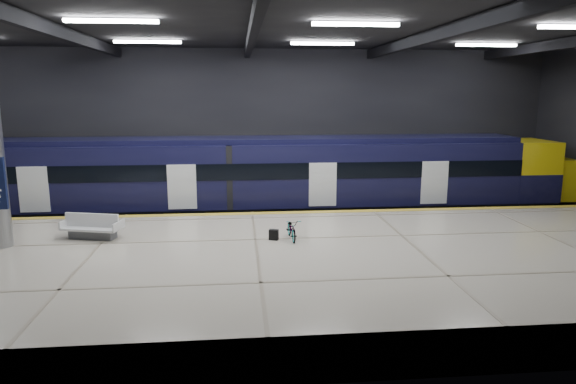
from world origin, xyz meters
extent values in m
plane|color=black|center=(0.00, 0.00, 0.00)|extent=(30.00, 30.00, 0.00)
cube|color=black|center=(0.00, 8.00, 4.00)|extent=(30.00, 0.10, 8.00)
cube|color=black|center=(0.00, -8.00, 4.00)|extent=(30.00, 0.10, 8.00)
cube|color=black|center=(0.00, 0.00, 8.00)|extent=(30.00, 16.00, 0.10)
cube|color=black|center=(-6.00, 0.00, 7.75)|extent=(0.25, 16.00, 0.40)
cube|color=black|center=(0.00, 0.00, 7.75)|extent=(0.25, 16.00, 0.40)
cube|color=black|center=(6.00, 0.00, 7.75)|extent=(0.25, 16.00, 0.40)
cube|color=white|center=(-4.00, -2.00, 7.88)|extent=(2.60, 0.18, 0.10)
cube|color=white|center=(3.00, -2.00, 7.88)|extent=(2.60, 0.18, 0.10)
cube|color=white|center=(-4.00, 4.00, 7.88)|extent=(2.60, 0.18, 0.10)
cube|color=white|center=(3.00, 4.00, 7.88)|extent=(2.60, 0.18, 0.10)
cube|color=white|center=(10.00, 4.00, 7.88)|extent=(2.60, 0.18, 0.10)
cube|color=beige|center=(0.00, -2.50, 0.55)|extent=(30.00, 11.00, 1.10)
cube|color=gold|center=(0.00, 2.75, 1.11)|extent=(30.00, 0.40, 0.01)
cube|color=gray|center=(0.00, 4.78, 0.08)|extent=(30.00, 0.08, 0.16)
cube|color=gray|center=(0.00, 6.22, 0.08)|extent=(30.00, 0.08, 0.16)
cube|color=black|center=(0.10, 5.50, 0.55)|extent=(24.00, 2.58, 0.80)
cube|color=black|center=(0.10, 5.50, 2.33)|extent=(24.00, 2.80, 2.75)
cube|color=black|center=(0.10, 5.50, 3.82)|extent=(24.00, 2.30, 0.24)
cube|color=black|center=(0.10, 4.09, 2.60)|extent=(24.00, 0.04, 0.70)
cube|color=white|center=(3.10, 4.08, 2.00)|extent=(1.20, 0.05, 1.90)
cube|color=yellow|center=(13.10, 5.50, 2.33)|extent=(2.00, 2.80, 2.75)
ellipsoid|color=yellow|center=(15.70, 5.50, 1.85)|extent=(3.60, 2.52, 1.90)
cube|color=black|center=(13.40, 5.50, 2.50)|extent=(1.60, 2.38, 0.80)
cube|color=#595B60|center=(-5.41, -0.35, 1.24)|extent=(1.58, 0.85, 0.28)
cube|color=silver|center=(-5.41, -0.35, 1.46)|extent=(2.03, 1.27, 0.08)
cube|color=silver|center=(-5.41, -0.35, 1.72)|extent=(1.85, 0.56, 0.47)
cube|color=silver|center=(-6.32, -0.11, 1.57)|extent=(0.26, 0.79, 0.28)
cube|color=silver|center=(-4.50, -0.60, 1.57)|extent=(0.26, 0.79, 0.28)
imported|color=#99999E|center=(1.21, -1.12, 1.46)|extent=(0.57, 1.39, 0.71)
cube|color=black|center=(0.61, -1.12, 1.28)|extent=(0.34, 0.27, 0.35)
camera|label=1|loc=(-0.52, -17.49, 5.88)|focal=32.00mm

